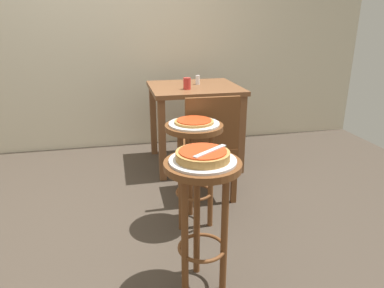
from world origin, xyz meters
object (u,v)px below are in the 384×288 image
serving_plate_foreground (203,161)px  dining_table (194,100)px  pizza_foreground (203,155)px  wooden_chair (208,143)px  condiment_shaker (198,80)px  stool_middle (194,153)px  cup_near_edge (187,84)px  pizza_middle (194,121)px  stool_foreground (202,198)px  serving_plate_middle (194,124)px  pizza_server_knife (210,151)px

serving_plate_foreground → dining_table: dining_table is taller
pizza_foreground → wooden_chair: (0.29, 0.97, -0.29)m
dining_table → condiment_shaker: bearing=55.6°
stool_middle → cup_near_edge: size_ratio=7.09×
pizza_middle → stool_foreground: bearing=-99.0°
pizza_foreground → serving_plate_middle: size_ratio=0.79×
pizza_foreground → stool_middle: size_ratio=0.36×
stool_middle → pizza_server_knife: 0.69m
pizza_foreground → pizza_server_knife: bearing=-33.7°
serving_plate_foreground → pizza_foreground: (0.00, 0.00, 0.03)m
serving_plate_middle → pizza_middle: bearing=0.0°
dining_table → condiment_shaker: condiment_shaker is taller
serving_plate_foreground → pizza_middle: bearing=81.0°
serving_plate_foreground → dining_table: (0.35, 1.72, -0.09)m
stool_middle → wooden_chair: wooden_chair is taller
condiment_shaker → wooden_chair: bearing=-97.5°
stool_foreground → cup_near_edge: bearing=81.0°
stool_middle → dining_table: dining_table is taller
pizza_server_knife → wooden_chair: bearing=39.4°
serving_plate_foreground → wooden_chair: (0.29, 0.97, -0.26)m
stool_foreground → pizza_server_knife: pizza_server_knife is taller
stool_foreground → wooden_chair: size_ratio=0.85×
pizza_server_knife → serving_plate_foreground: bearing=110.5°
dining_table → wooden_chair: wooden_chair is taller
stool_middle → serving_plate_middle: size_ratio=2.21×
wooden_chair → serving_plate_middle: bearing=-118.9°
stool_middle → wooden_chair: (0.19, 0.35, -0.07)m
condiment_shaker → pizza_server_knife: condiment_shaker is taller
pizza_foreground → dining_table: pizza_foreground is taller
serving_plate_foreground → wooden_chair: wooden_chair is taller
pizza_middle → wooden_chair: bearing=61.1°
serving_plate_foreground → pizza_foreground: 0.03m
dining_table → condiment_shaker: 0.20m
pizza_foreground → cup_near_edge: bearing=81.0°
stool_foreground → pizza_server_knife: 0.26m
stool_foreground → pizza_server_knife: (0.03, -0.02, 0.25)m
stool_foreground → pizza_middle: (0.10, 0.62, 0.22)m
wooden_chair → condiment_shaker: bearing=82.5°
pizza_middle → dining_table: bearing=77.1°
stool_foreground → wooden_chair: bearing=73.3°
serving_plate_middle → cup_near_edge: bearing=81.0°
pizza_foreground → wooden_chair: bearing=73.3°
condiment_shaker → pizza_foreground: bearing=-102.5°
stool_middle → serving_plate_middle: (0.00, -0.00, 0.20)m
dining_table → wooden_chair: (-0.06, -0.75, -0.17)m
cup_near_edge → condiment_shaker: size_ratio=1.18×
serving_plate_foreground → pizza_middle: pizza_middle is taller
stool_middle → condiment_shaker: 1.24m
cup_near_edge → condiment_shaker: bearing=55.7°
stool_foreground → pizza_foreground: 0.23m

